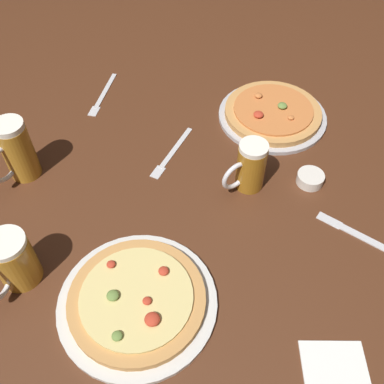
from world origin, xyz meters
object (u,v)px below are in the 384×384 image
pizza_plate_far (273,113)px  fork_spare (172,153)px  beer_mug_dark (250,167)px  knife_right (358,234)px  ramekin_sauce (310,179)px  fork_left (103,95)px  napkin_folded (337,378)px  pizza_plate_near (137,301)px  beer_mug_amber (16,151)px  beer_mug_pale (13,261)px

pizza_plate_far → fork_spare: 0.33m
beer_mug_dark → knife_right: beer_mug_dark is taller
ramekin_sauce → fork_left: bearing=152.0°
napkin_folded → pizza_plate_near: bearing=162.5°
knife_right → beer_mug_dark: bearing=151.5°
ramekin_sauce → knife_right: 0.19m
pizza_plate_near → napkin_folded: (0.40, -0.13, -0.01)m
knife_right → ramekin_sauce: bearing=121.1°
napkin_folded → fork_spare: 0.68m
ramekin_sauce → napkin_folded: ramekin_sauce is taller
beer_mug_amber → fork_left: beer_mug_amber is taller
ramekin_sauce → knife_right: ramekin_sauce is taller
beer_mug_pale → ramekin_sauce: bearing=26.1°
fork_left → fork_spare: (0.24, -0.24, -0.00)m
ramekin_sauce → knife_right: size_ratio=0.37×
napkin_folded → fork_left: bearing=126.6°
pizza_plate_far → knife_right: size_ratio=1.70×
beer_mug_amber → napkin_folded: (0.75, -0.48, -0.08)m
pizza_plate_far → fork_left: bearing=172.2°
beer_mug_dark → napkin_folded: bearing=-71.2°
pizza_plate_near → ramekin_sauce: 0.54m
beer_mug_pale → pizza_plate_far: bearing=45.0°
beer_mug_dark → fork_left: (-0.45, 0.34, -0.07)m
napkin_folded → knife_right: 0.35m
fork_left → fork_spare: bearing=-45.3°
beer_mug_amber → fork_left: (0.14, 0.34, -0.08)m
fork_left → ramekin_sauce: bearing=-28.0°
pizza_plate_far → beer_mug_amber: bearing=-157.7°
beer_mug_dark → beer_mug_amber: bearing=180.0°
knife_right → fork_spare: bearing=152.6°
beer_mug_pale → knife_right: (0.76, 0.16, -0.06)m
beer_mug_dark → fork_spare: beer_mug_dark is taller
ramekin_sauce → napkin_folded: size_ratio=0.49×
ramekin_sauce → knife_right: bearing=-58.9°
pizza_plate_far → beer_mug_pale: bearing=-135.0°
pizza_plate_near → pizza_plate_far: size_ratio=1.05×
pizza_plate_near → napkin_folded: pizza_plate_near is taller
beer_mug_dark → knife_right: size_ratio=0.74×
beer_mug_amber → fork_left: size_ratio=0.79×
pizza_plate_near → ramekin_sauce: pizza_plate_near is taller
beer_mug_pale → knife_right: beer_mug_pale is taller
pizza_plate_near → knife_right: 0.54m
pizza_plate_far → napkin_folded: (0.08, -0.75, -0.01)m
beer_mug_dark → napkin_folded: (0.16, -0.48, -0.06)m
beer_mug_pale → knife_right: 0.78m
pizza_plate_near → pizza_plate_far: pizza_plate_near is taller
beer_mug_amber → pizza_plate_near: bearing=-44.9°
pizza_plate_far → ramekin_sauce: pizza_plate_far is taller
knife_right → fork_spare: same height
beer_mug_amber → knife_right: bearing=-9.5°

